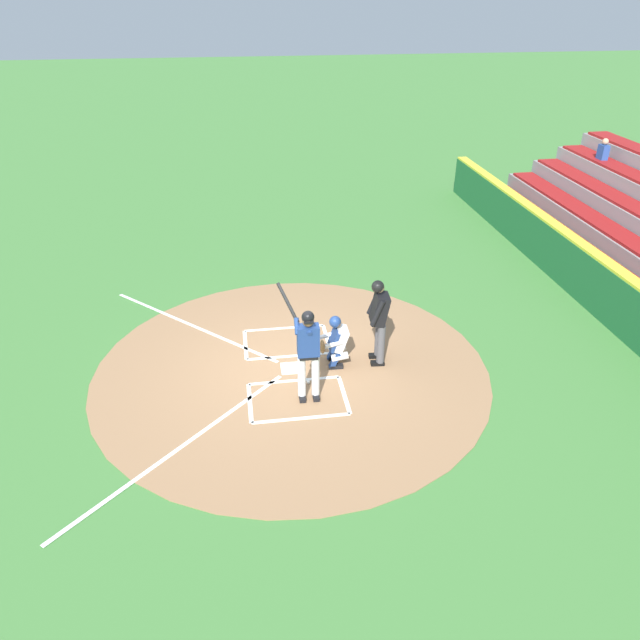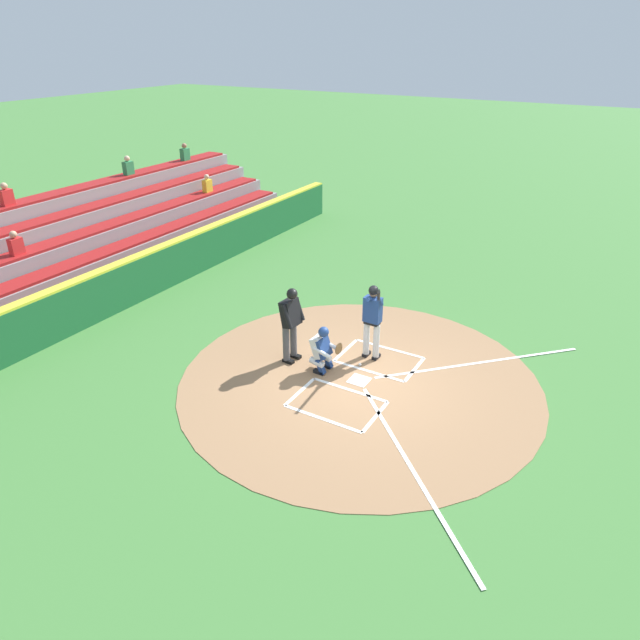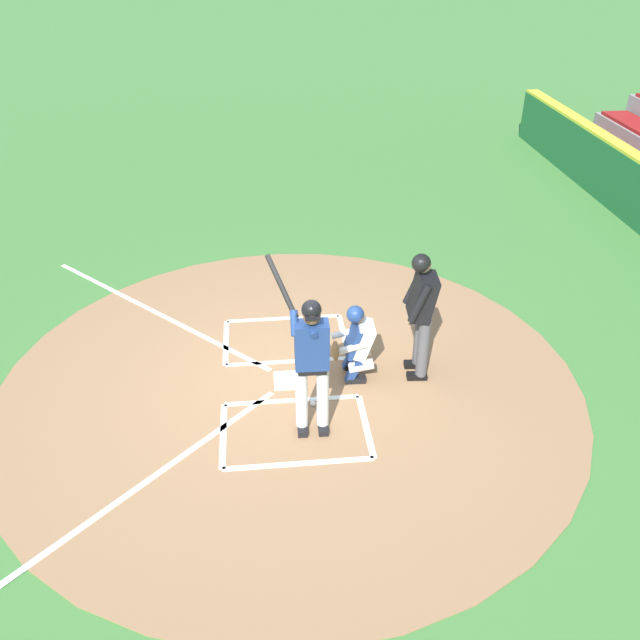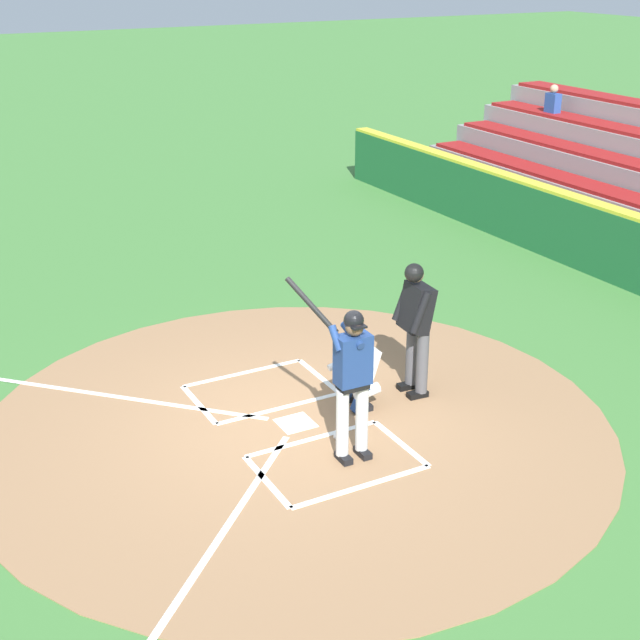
{
  "view_description": "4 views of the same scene",
  "coord_description": "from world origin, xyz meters",
  "views": [
    {
      "loc": [
        -10.22,
        0.93,
        6.91
      ],
      "look_at": [
        0.12,
        -0.6,
        1.03
      ],
      "focal_mm": 33.78,
      "sensor_mm": 36.0,
      "label": 1
    },
    {
      "loc": [
        9.79,
        4.71,
        6.97
      ],
      "look_at": [
        -0.49,
        -1.3,
        0.98
      ],
      "focal_mm": 32.23,
      "sensor_mm": 36.0,
      "label": 2
    },
    {
      "loc": [
        -7.46,
        0.35,
        5.61
      ],
      "look_at": [
        -0.21,
        -0.4,
        1.1
      ],
      "focal_mm": 37.47,
      "sensor_mm": 36.0,
      "label": 3
    },
    {
      "loc": [
        -8.96,
        4.48,
        5.58
      ],
      "look_at": [
        0.17,
        -0.44,
        1.28
      ],
      "focal_mm": 50.4,
      "sensor_mm": 36.0,
      "label": 4
    }
  ],
  "objects": [
    {
      "name": "ground_plane",
      "position": [
        0.0,
        0.0,
        0.0
      ],
      "size": [
        120.0,
        120.0,
        0.0
      ],
      "primitive_type": "plane",
      "color": "#427A38"
    },
    {
      "name": "dirt_circle",
      "position": [
        0.0,
        0.0,
        0.01
      ],
      "size": [
        8.0,
        8.0,
        0.01
      ],
      "primitive_type": "cylinder",
      "color": "#99704C",
      "rests_on": "ground"
    },
    {
      "name": "home_plate_and_chalk",
      "position": [
        0.0,
        0.88,
        0.01
      ],
      "size": [
        7.93,
        4.91,
        0.01
      ],
      "color": "white",
      "rests_on": "dirt_circle"
    },
    {
      "name": "batter",
      "position": [
        -1.03,
        -0.21,
        1.1
      ],
      "size": [
        0.94,
        0.7,
        2.13
      ],
      "color": "silver",
      "rests_on": "ground"
    },
    {
      "name": "catcher",
      "position": [
        0.02,
        -0.91,
        0.59
      ],
      "size": [
        0.59,
        0.61,
        1.13
      ],
      "color": "black",
      "rests_on": "ground"
    },
    {
      "name": "plate_umpire",
      "position": [
        0.01,
        -1.78,
        1.08
      ],
      "size": [
        0.6,
        0.44,
        1.86
      ],
      "color": "#4C4C51",
      "rests_on": "ground"
    },
    {
      "name": "baseball",
      "position": [
        -0.58,
        -0.27,
        0.04
      ],
      "size": [
        0.07,
        0.07,
        0.07
      ],
      "primitive_type": "sphere",
      "color": "white",
      "rests_on": "ground"
    },
    {
      "name": "backstop_wall",
      "position": [
        0.0,
        -7.5,
        0.65
      ],
      "size": [
        22.0,
        0.36,
        1.31
      ],
      "color": "#1E6033",
      "rests_on": "ground"
    },
    {
      "name": "bleacher_stand",
      "position": [
        -0.0,
        -10.77,
        0.86
      ],
      "size": [
        20.0,
        4.25,
        3.0
      ],
      "color": "gray",
      "rests_on": "ground"
    }
  ]
}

